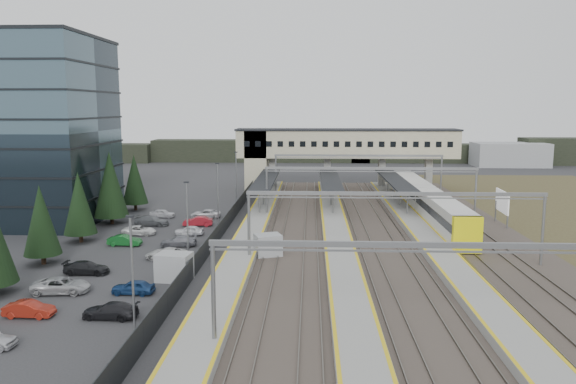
{
  "coord_description": "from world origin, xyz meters",
  "views": [
    {
      "loc": [
        3.93,
        -60.95,
        15.18
      ],
      "look_at": [
        0.96,
        12.34,
        4.0
      ],
      "focal_mm": 35.0,
      "sensor_mm": 36.0,
      "label": 1
    }
  ],
  "objects_px": {
    "train": "(427,202)",
    "billboard": "(502,203)",
    "office_building": "(9,129)",
    "relay_cabin_near": "(174,267)",
    "footbridge": "(331,147)",
    "relay_cabin_far": "(268,246)"
  },
  "relations": [
    {
      "from": "relay_cabin_near",
      "to": "relay_cabin_far",
      "type": "height_order",
      "value": "relay_cabin_near"
    },
    {
      "from": "footbridge",
      "to": "relay_cabin_far",
      "type": "bearing_deg",
      "value": -99.61
    },
    {
      "from": "train",
      "to": "billboard",
      "type": "height_order",
      "value": "billboard"
    },
    {
      "from": "relay_cabin_near",
      "to": "billboard",
      "type": "relative_size",
      "value": 0.58
    },
    {
      "from": "office_building",
      "to": "train",
      "type": "height_order",
      "value": "office_building"
    },
    {
      "from": "footbridge",
      "to": "office_building",
      "type": "bearing_deg",
      "value": -145.53
    },
    {
      "from": "relay_cabin_near",
      "to": "train",
      "type": "xyz_separation_m",
      "value": [
        28.02,
        29.77,
        0.93
      ]
    },
    {
      "from": "office_building",
      "to": "train",
      "type": "xyz_separation_m",
      "value": [
        56.0,
        4.16,
        -10.04
      ]
    },
    {
      "from": "relay_cabin_near",
      "to": "relay_cabin_far",
      "type": "xyz_separation_m",
      "value": [
        7.67,
        8.06,
        -0.04
      ]
    },
    {
      "from": "relay_cabin_near",
      "to": "train",
      "type": "distance_m",
      "value": 40.9
    },
    {
      "from": "relay_cabin_near",
      "to": "billboard",
      "type": "height_order",
      "value": "billboard"
    },
    {
      "from": "office_building",
      "to": "billboard",
      "type": "height_order",
      "value": "office_building"
    },
    {
      "from": "office_building",
      "to": "billboard",
      "type": "distance_m",
      "value": 65.07
    },
    {
      "from": "train",
      "to": "office_building",
      "type": "bearing_deg",
      "value": -175.76
    },
    {
      "from": "billboard",
      "to": "footbridge",
      "type": "bearing_deg",
      "value": 123.41
    },
    {
      "from": "footbridge",
      "to": "train",
      "type": "xyz_separation_m",
      "value": [
        12.3,
        -25.84,
        -5.78
      ]
    },
    {
      "from": "office_building",
      "to": "footbridge",
      "type": "height_order",
      "value": "office_building"
    },
    {
      "from": "billboard",
      "to": "relay_cabin_far",
      "type": "bearing_deg",
      "value": -150.66
    },
    {
      "from": "train",
      "to": "billboard",
      "type": "relative_size",
      "value": 7.58
    },
    {
      "from": "office_building",
      "to": "billboard",
      "type": "bearing_deg",
      "value": -1.24
    },
    {
      "from": "billboard",
      "to": "office_building",
      "type": "bearing_deg",
      "value": 178.76
    },
    {
      "from": "footbridge",
      "to": "train",
      "type": "bearing_deg",
      "value": -64.55
    }
  ]
}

